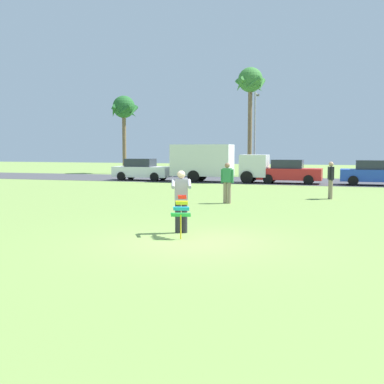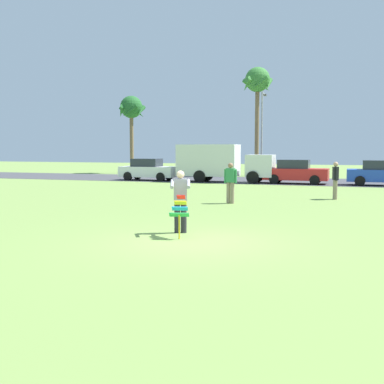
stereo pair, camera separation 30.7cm
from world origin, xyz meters
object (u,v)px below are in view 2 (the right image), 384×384
(person_kite_flyer, at_px, (180,199))
(streetlight_pole, at_px, (262,128))
(parked_car_red, at_px, (295,172))
(person_walker_far, at_px, (230,182))
(parked_truck_white_box, at_px, (220,162))
(palm_tree_right_near, at_px, (257,85))
(palm_tree_left_near, at_px, (131,110))
(person_walker_near, at_px, (335,179))
(parked_car_blue, at_px, (381,173))
(kite_held, at_px, (180,210))
(parked_car_white, at_px, (148,170))

(person_kite_flyer, height_order, streetlight_pole, streetlight_pole)
(parked_car_red, xyz_separation_m, person_walker_far, (-1.33, -12.47, 0.16))
(parked_truck_white_box, distance_m, palm_tree_right_near, 10.59)
(palm_tree_left_near, height_order, palm_tree_right_near, palm_tree_right_near)
(streetlight_pole, relative_size, person_walker_near, 4.05)
(parked_car_blue, bearing_deg, streetlight_pole, 140.95)
(parked_truck_white_box, relative_size, person_walker_near, 3.88)
(person_walker_far, bearing_deg, person_walker_near, 36.96)
(parked_car_blue, relative_size, person_walker_far, 2.43)
(parked_truck_white_box, xyz_separation_m, person_walker_far, (3.89, -12.47, -0.48))
(palm_tree_left_near, bearing_deg, person_kite_flyer, -61.83)
(person_kite_flyer, distance_m, person_walker_far, 7.36)
(palm_tree_left_near, bearing_deg, palm_tree_right_near, -3.34)
(kite_held, bearing_deg, parked_car_white, 115.98)
(palm_tree_right_near, bearing_deg, kite_held, -82.99)
(person_walker_near, bearing_deg, palm_tree_right_near, 111.74)
(person_kite_flyer, height_order, person_walker_near, same)
(parked_car_white, xyz_separation_m, parked_car_red, (10.67, 0.00, 0.00))
(parked_car_blue, bearing_deg, palm_tree_left_near, 157.20)
(parked_car_blue, xyz_separation_m, person_walker_far, (-6.66, -12.47, 0.16))
(person_walker_far, bearing_deg, parked_truck_white_box, 107.31)
(person_kite_flyer, distance_m, parked_truck_white_box, 20.29)
(palm_tree_right_near, bearing_deg, person_walker_near, -68.26)
(parked_car_red, bearing_deg, person_walker_far, -96.08)
(parked_truck_white_box, xyz_separation_m, palm_tree_left_near, (-11.21, 9.15, 4.58))
(person_kite_flyer, bearing_deg, person_walker_far, 93.25)
(palm_tree_right_near, bearing_deg, streetlight_pole, -61.32)
(kite_held, xyz_separation_m, person_walker_near, (3.52, 11.19, 0.20))
(parked_car_red, bearing_deg, kite_held, -91.89)
(parked_car_blue, relative_size, person_walker_near, 2.43)
(person_kite_flyer, bearing_deg, palm_tree_right_near, 96.71)
(parked_car_white, xyz_separation_m, parked_truck_white_box, (5.46, -0.00, 0.64))
(person_kite_flyer, relative_size, streetlight_pole, 0.25)
(streetlight_pole, distance_m, person_walker_far, 20.06)
(person_kite_flyer, relative_size, parked_car_red, 0.41)
(palm_tree_left_near, relative_size, person_walker_far, 4.23)
(streetlight_pole, bearing_deg, parked_car_white, -134.49)
(kite_held, bearing_deg, person_kite_flyer, 108.80)
(parked_car_blue, distance_m, palm_tree_left_near, 24.17)
(kite_held, bearing_deg, parked_truck_white_box, 102.48)
(parked_car_white, relative_size, parked_truck_white_box, 0.63)
(kite_held, distance_m, palm_tree_right_near, 30.00)
(parked_car_blue, bearing_deg, parked_car_red, 179.99)
(parked_car_blue, bearing_deg, person_walker_near, -104.90)
(streetlight_pole, distance_m, person_walker_near, 18.02)
(person_kite_flyer, bearing_deg, parked_truck_white_box, 102.25)
(kite_held, xyz_separation_m, parked_truck_white_box, (-4.54, 20.52, 0.68))
(parked_truck_white_box, bearing_deg, streetlight_pole, 77.21)
(parked_car_white, height_order, parked_car_red, same)
(palm_tree_right_near, bearing_deg, person_walker_far, -82.08)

